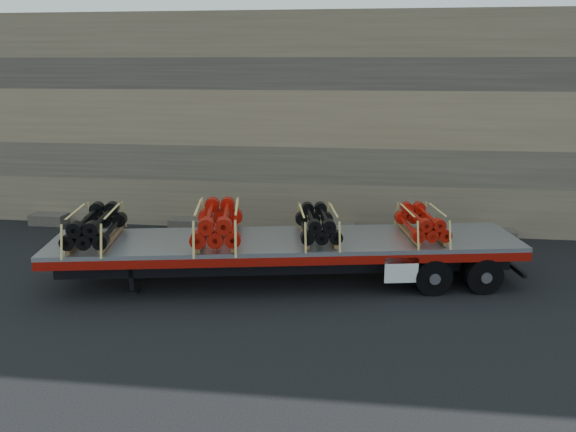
% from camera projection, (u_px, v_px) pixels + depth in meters
% --- Properties ---
extents(ground, '(120.00, 120.00, 0.00)m').
position_uv_depth(ground, '(249.00, 286.00, 14.12)').
color(ground, black).
rests_on(ground, ground).
extents(rock_wall, '(44.00, 3.00, 7.00)m').
position_uv_depth(rock_wall, '(283.00, 121.00, 19.43)').
color(rock_wall, '#7A6B54').
rests_on(rock_wall, ground).
extents(trailer, '(11.88, 4.36, 1.17)m').
position_uv_depth(trailer, '(286.00, 260.00, 14.23)').
color(trailer, '#B0B2B8').
rests_on(trailer, ground).
extents(bundle_front, '(1.45, 2.30, 0.76)m').
position_uv_depth(bundle_front, '(95.00, 227.00, 13.71)').
color(bundle_front, black).
rests_on(bundle_front, trailer).
extents(bundle_midfront, '(1.56, 2.48, 0.82)m').
position_uv_depth(bundle_midfront, '(218.00, 224.00, 13.87)').
color(bundle_midfront, '#B41409').
rests_on(bundle_midfront, trailer).
extents(bundle_midrear, '(1.32, 2.10, 0.69)m').
position_uv_depth(bundle_midrear, '(318.00, 225.00, 14.03)').
color(bundle_midrear, black).
rests_on(bundle_midrear, trailer).
extents(bundle_rear, '(1.27, 2.02, 0.67)m').
position_uv_depth(bundle_rear, '(422.00, 223.00, 14.19)').
color(bundle_rear, '#B41409').
rests_on(bundle_rear, trailer).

